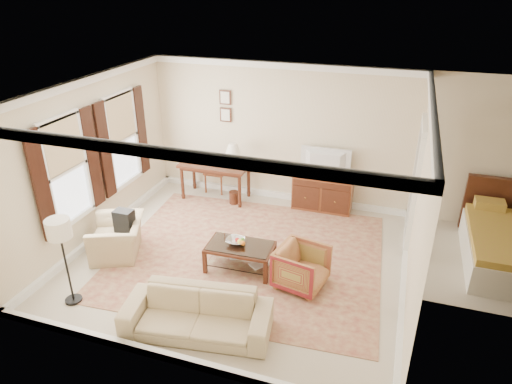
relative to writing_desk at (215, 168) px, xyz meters
The scene contains 20 objects.
room_shell 3.00m from the writing_desk, 57.62° to the right, with size 5.51×5.01×2.91m.
window_front 3.19m from the writing_desk, 117.29° to the right, with size 0.12×1.56×1.80m, color #CCB284, non-canonical shape.
window_rear 2.00m from the writing_desk, 141.20° to the right, with size 0.12×1.56×1.80m, color #CCB284, non-canonical shape.
doorway 4.05m from the writing_desk, ahead, with size 0.10×1.12×2.25m, color white, non-canonical shape.
rug 2.46m from the writing_desk, 53.66° to the right, with size 4.51×3.86×0.01m, color maroon.
writing_desk is the anchor object (origin of this frame).
desk_chair 0.41m from the writing_desk, 110.01° to the left, with size 0.45×0.45×1.05m, color brown, non-canonical shape.
desk_lamp 0.55m from the writing_desk, ahead, with size 0.32×0.32×0.50m, color silver, non-canonical shape.
framed_prints 1.33m from the writing_desk, 77.08° to the left, with size 0.25×0.04×0.68m, color #441F13, non-canonical shape.
sideboard 2.32m from the writing_desk, ahead, with size 1.20×0.46×0.74m, color brown.
tv 2.36m from the writing_desk, ahead, with size 0.96×0.55×0.13m, color black.
coffee_table 2.75m from the writing_desk, 58.77° to the right, with size 1.10×0.67×0.46m.
fruit_bowl 2.66m from the writing_desk, 60.07° to the right, with size 0.42×0.42×0.10m, color silver.
book_a 2.61m from the writing_desk, 62.06° to the right, with size 0.28×0.04×0.38m, color brown.
book_b 2.89m from the writing_desk, 53.94° to the right, with size 0.28×0.03×0.38m, color brown.
striped_armchair 3.50m from the writing_desk, 44.88° to the right, with size 0.72×0.67×0.74m, color maroon.
club_armchair 2.69m from the writing_desk, 106.36° to the right, with size 0.97×0.63×0.85m, color tan.
backpack 2.55m from the writing_desk, 104.60° to the right, with size 0.32×0.22×0.40m, color black.
sofa 4.14m from the writing_desk, 70.70° to the right, with size 1.99×0.58×0.78m, color tan.
floor_lamp 3.99m from the writing_desk, 99.78° to the right, with size 0.34×0.34×1.39m.
Camera 1 is at (2.35, -6.19, 4.44)m, focal length 32.00 mm.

